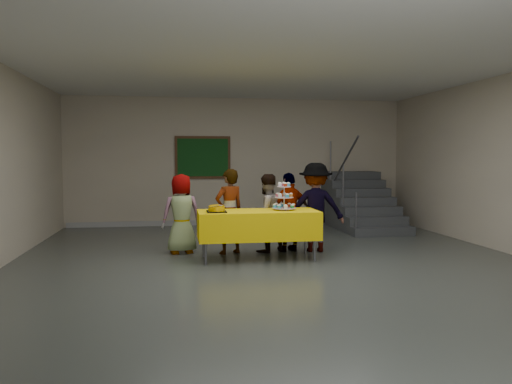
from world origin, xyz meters
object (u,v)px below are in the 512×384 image
(schoolchild_b, at_px, (229,211))
(staircase, at_px, (359,206))
(noticeboard, at_px, (203,158))
(bear_cake, at_px, (217,208))
(schoolchild_d, at_px, (290,212))
(schoolchild_c, at_px, (266,213))
(bake_table, at_px, (258,224))
(schoolchild_e, at_px, (315,207))
(cupcake_stand, at_px, (284,199))
(schoolchild_a, at_px, (181,214))

(schoolchild_b, bearing_deg, staircase, -165.21)
(schoolchild_b, relative_size, noticeboard, 1.09)
(bear_cake, bearing_deg, schoolchild_d, 27.61)
(bear_cake, relative_size, schoolchild_c, 0.27)
(bake_table, bearing_deg, schoolchild_c, 67.29)
(schoolchild_e, bearing_deg, schoolchild_c, 6.86)
(schoolchild_b, xyz_separation_m, noticeboard, (-0.24, 3.57, 0.89))
(noticeboard, bearing_deg, schoolchild_c, -76.13)
(bear_cake, height_order, schoolchild_c, schoolchild_c)
(cupcake_stand, height_order, schoolchild_c, schoolchild_c)
(schoolchild_e, bearing_deg, noticeboard, -53.53)
(cupcake_stand, bearing_deg, schoolchild_e, 35.48)
(schoolchild_a, distance_m, noticeboard, 3.57)
(schoolchild_d, distance_m, noticeboard, 3.87)
(schoolchild_d, bearing_deg, schoolchild_c, -14.70)
(schoolchild_a, height_order, schoolchild_d, schoolchild_d)
(cupcake_stand, distance_m, schoolchild_d, 0.63)
(cupcake_stand, relative_size, schoolchild_b, 0.31)
(schoolchild_a, relative_size, schoolchild_c, 1.00)
(schoolchild_d, bearing_deg, schoolchild_e, 155.26)
(bake_table, distance_m, noticeboard, 4.29)
(bear_cake, distance_m, noticeboard, 4.28)
(schoolchild_a, xyz_separation_m, schoolchild_b, (0.78, -0.17, 0.04))
(bear_cake, relative_size, schoolchild_e, 0.24)
(schoolchild_b, height_order, schoolchild_d, schoolchild_b)
(cupcake_stand, xyz_separation_m, schoolchild_d, (0.22, 0.53, -0.27))
(cupcake_stand, xyz_separation_m, schoolchild_e, (0.65, 0.46, -0.18))
(schoolchild_d, distance_m, staircase, 3.52)
(schoolchild_b, height_order, schoolchild_e, schoolchild_e)
(schoolchild_a, relative_size, schoolchild_e, 0.88)
(bear_cake, distance_m, schoolchild_c, 1.14)
(schoolchild_a, distance_m, schoolchild_c, 1.43)
(cupcake_stand, bearing_deg, staircase, 52.52)
(schoolchild_e, bearing_deg, schoolchild_d, 2.04)
(schoolchild_b, bearing_deg, schoolchild_a, -36.79)
(schoolchild_e, distance_m, staircase, 3.32)
(bake_table, distance_m, schoolchild_b, 0.68)
(schoolchild_b, distance_m, noticeboard, 3.69)
(schoolchild_b, xyz_separation_m, schoolchild_d, (1.04, 0.04, -0.03))
(cupcake_stand, xyz_separation_m, schoolchild_a, (-1.61, 0.65, -0.27))
(bear_cake, xyz_separation_m, schoolchild_e, (1.74, 0.61, -0.07))
(staircase, bearing_deg, schoolchild_d, -129.96)
(schoolchild_d, relative_size, noticeboard, 1.04)
(schoolchild_c, bearing_deg, schoolchild_e, 151.99)
(bear_cake, xyz_separation_m, schoolchild_d, (1.30, 0.68, -0.16))
(staircase, bearing_deg, schoolchild_a, -147.80)
(schoolchild_c, xyz_separation_m, noticeboard, (-0.87, 3.54, 0.94))
(schoolchild_e, bearing_deg, bake_table, 36.36)
(schoolchild_e, relative_size, staircase, 0.63)
(schoolchild_d, xyz_separation_m, staircase, (2.26, 2.69, -0.18))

